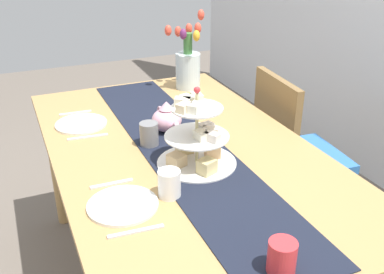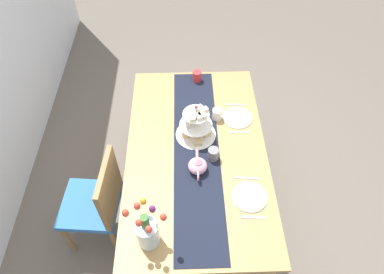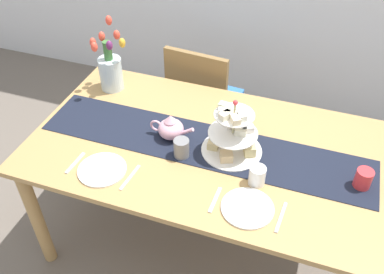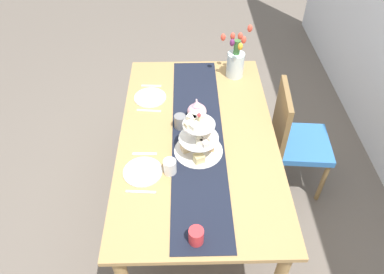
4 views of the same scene
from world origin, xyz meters
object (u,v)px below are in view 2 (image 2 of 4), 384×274
dinner_plate_left (250,197)px  teapot (198,166)px  dining_table (196,158)px  fork_left (253,217)px  tiered_cake_stand (196,126)px  mug_white_text (217,114)px  dinner_plate_right (237,118)px  knife_right (235,105)px  fork_right (239,132)px  chair_left (98,201)px  mug_grey (213,154)px  tulip_vase (147,231)px  mug_orange (197,76)px  knife_left (247,178)px

dinner_plate_left → teapot: bearing=56.6°
dining_table → fork_left: (-0.54, -0.33, 0.10)m
tiered_cake_stand → mug_white_text: bearing=-46.4°
dinner_plate_left → dinner_plate_right: bearing=0.0°
knife_right → fork_right: bearing=180.0°
dinner_plate_right → knife_right: 0.15m
chair_left → fork_right: chair_left is taller
mug_grey → mug_white_text: mug_grey is taller
tulip_vase → mug_orange: size_ratio=4.37×
fork_left → knife_right: (0.99, 0.00, 0.00)m
tiered_cake_stand → dinner_plate_left: tiered_cake_stand is taller
tulip_vase → knife_left: (0.42, -0.64, -0.13)m
teapot → fork_left: bearing=-137.7°
fork_right → chair_left: bearing=110.8°
knife_left → tiered_cake_stand: bearing=39.8°
tiered_cake_stand → dinner_plate_left: 0.64m
mug_grey → mug_orange: mug_grey is taller
teapot → mug_white_text: size_ratio=2.51×
tulip_vase → mug_white_text: size_ratio=4.37×
tiered_cake_stand → mug_grey: 0.25m
mug_grey → mug_white_text: 0.39m
dining_table → mug_grey: mug_grey is taller
knife_left → fork_right: bearing=0.0°
teapot → mug_white_text: (0.48, -0.17, -0.01)m
dinner_plate_right → mug_orange: size_ratio=2.42×
chair_left → teapot: (0.07, -0.73, 0.33)m
mug_grey → mug_orange: size_ratio=1.00×
mug_white_text → fork_right: bearing=-132.6°
teapot → knife_left: (-0.07, -0.33, -0.06)m
chair_left → dinner_plate_right: (0.55, -1.06, 0.27)m
tulip_vase → knife_right: 1.29m
teapot → mug_white_text: teapot is taller
chair_left → tiered_cake_stand: bearing=-62.0°
tiered_cake_stand → dinner_plate_right: bearing=-64.2°
tulip_vase → mug_grey: (0.59, -0.42, -0.08)m
knife_right → tulip_vase: bearing=150.3°
fork_left → dinner_plate_right: size_ratio=0.65×
chair_left → mug_grey: (0.17, -0.84, 0.32)m
tiered_cake_stand → mug_grey: bearing=-153.2°
dinner_plate_right → mug_white_text: size_ratio=2.42×
dining_table → dinner_plate_left: 0.52m
tulip_vase → mug_white_text: tulip_vase is taller
mug_white_text → mug_orange: same height
fork_right → dinner_plate_left: bearing=180.0°
knife_left → mug_grey: (0.17, 0.22, 0.05)m
dining_table → teapot: (-0.18, 0.00, 0.16)m
dining_table → fork_left: size_ratio=11.60×
knife_left → teapot: bearing=77.5°
chair_left → tulip_vase: (-0.42, -0.42, 0.40)m
knife_left → fork_right: 0.41m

